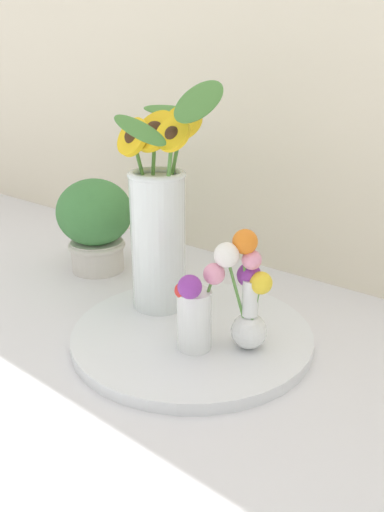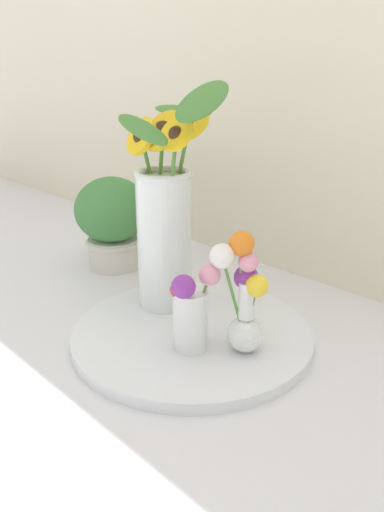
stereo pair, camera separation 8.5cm
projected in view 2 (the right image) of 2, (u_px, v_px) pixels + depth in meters
The scene contains 6 objects.
ground_plane at pixel (168, 345), 0.89m from camera, with size 6.00×6.00×0.00m, color silver.
serving_tray at pixel (192, 334), 0.91m from camera, with size 0.43×0.43×0.02m.
mason_jar_sunflowers at pixel (165, 222), 0.94m from camera, with size 0.22×0.23×0.44m.
vase_small_center at pixel (189, 311), 0.81m from camera, with size 0.07×0.08×0.15m.
vase_bulb_right at pixel (244, 296), 0.80m from camera, with size 0.08×0.08×0.21m.
potted_plant at pixel (112, 219), 1.20m from camera, with size 0.18×0.18×0.22m.
Camera 2 is at (0.58, -0.51, 0.46)m, focal length 35.00 mm.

